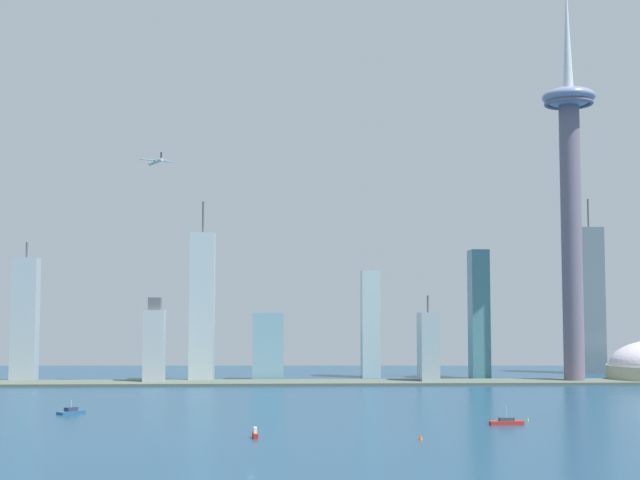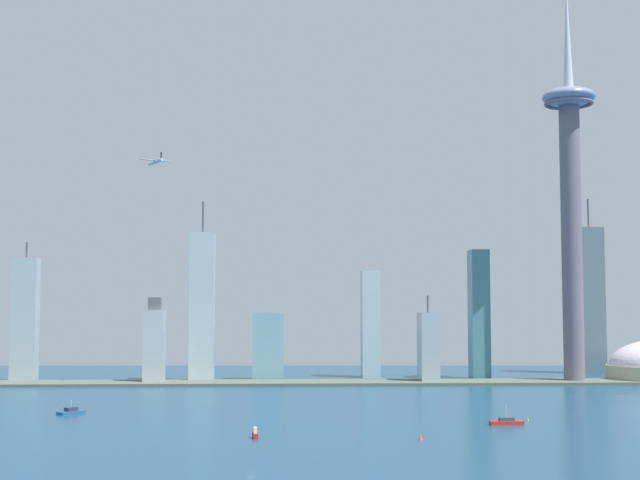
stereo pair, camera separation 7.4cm
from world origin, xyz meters
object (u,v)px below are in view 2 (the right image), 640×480
object	(u,v)px
skyscraper_3	(154,344)
channel_buoy_1	(528,419)
skyscraper_5	(428,348)
channel_buoy_0	(421,437)
skyscraper_4	(25,319)
skyscraper_0	(479,314)
observation_tower	(570,180)
boat_1	(255,434)
boat_2	(507,422)
skyscraper_10	(268,346)
skyscraper_2	(202,307)
skyscraper_9	(590,300)
boat_0	(71,411)
airplane	(156,162)
skyscraper_1	(370,324)

from	to	relation	value
skyscraper_3	channel_buoy_1	bearing A→B (deg)	-48.71
skyscraper_5	channel_buoy_0	bearing A→B (deg)	-99.69
skyscraper_4	skyscraper_5	xyz separation A→B (m)	(334.02, -23.57, -22.88)
skyscraper_3	channel_buoy_0	distance (m)	375.77
skyscraper_5	channel_buoy_1	world-z (taller)	skyscraper_5
skyscraper_0	channel_buoy_0	distance (m)	397.47
observation_tower	skyscraper_4	size ratio (longest dim) A/B	2.92
boat_1	boat_2	distance (m)	134.69
observation_tower	skyscraper_10	world-z (taller)	observation_tower
observation_tower	skyscraper_4	world-z (taller)	observation_tower
skyscraper_2	boat_2	bearing A→B (deg)	-59.30
skyscraper_9	boat_0	world-z (taller)	skyscraper_9
boat_1	airplane	size ratio (longest dim) A/B	0.30
channel_buoy_0	skyscraper_5	bearing A→B (deg)	80.31
airplane	skyscraper_5	bearing A→B (deg)	-117.85
skyscraper_4	channel_buoy_1	bearing A→B (deg)	-40.18
skyscraper_1	boat_0	xyz separation A→B (m)	(-198.45, -286.66, -45.92)
boat_2	skyscraper_10	bearing A→B (deg)	-72.27
observation_tower	skyscraper_4	distance (m)	469.59
skyscraper_0	airplane	bearing A→B (deg)	-170.30
skyscraper_2	skyscraper_9	bearing A→B (deg)	13.41
boat_0	observation_tower	bearing A→B (deg)	158.89
skyscraper_0	boat_0	distance (m)	396.56
skyscraper_2	channel_buoy_0	size ratio (longest dim) A/B	62.25
skyscraper_5	channel_buoy_1	size ratio (longest dim) A/B	33.53
observation_tower	channel_buoy_0	size ratio (longest dim) A/B	139.68
skyscraper_4	skyscraper_10	size ratio (longest dim) A/B	2.03
skyscraper_3	skyscraper_5	xyz separation A→B (m)	(223.42, 1.05, -2.99)
skyscraper_1	boat_2	distance (m)	353.49
skyscraper_5	skyscraper_4	bearing A→B (deg)	175.96
boat_1	airplane	world-z (taller)	airplane
skyscraper_0	skyscraper_5	size ratio (longest dim) A/B	1.57
skyscraper_2	channel_buoy_0	world-z (taller)	skyscraper_2
skyscraper_9	boat_1	xyz separation A→B (m)	(-304.33, -435.81, -67.16)
boat_1	skyscraper_4	bearing A→B (deg)	21.95
observation_tower	channel_buoy_1	bearing A→B (deg)	-112.58
boat_2	channel_buoy_0	bearing A→B (deg)	41.39
observation_tower	skyscraper_3	world-z (taller)	observation_tower
skyscraper_0	skyscraper_10	bearing A→B (deg)	-178.01
skyscraper_4	boat_0	size ratio (longest dim) A/B	7.03
skyscraper_3	observation_tower	bearing A→B (deg)	-0.27
skyscraper_2	boat_2	xyz separation A→B (m)	(181.62, -305.84, -60.71)
observation_tower	boat_0	size ratio (longest dim) A/B	20.52
skyscraper_2	skyscraper_9	distance (m)	368.92
skyscraper_0	skyscraper_5	bearing A→B (deg)	-141.02
skyscraper_10	observation_tower	bearing A→B (deg)	-8.54
skyscraper_5	airplane	size ratio (longest dim) A/B	2.73
skyscraper_5	boat_0	bearing A→B (deg)	-137.18
channel_buoy_0	skyscraper_10	bearing A→B (deg)	101.27
skyscraper_10	airplane	distance (m)	182.11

